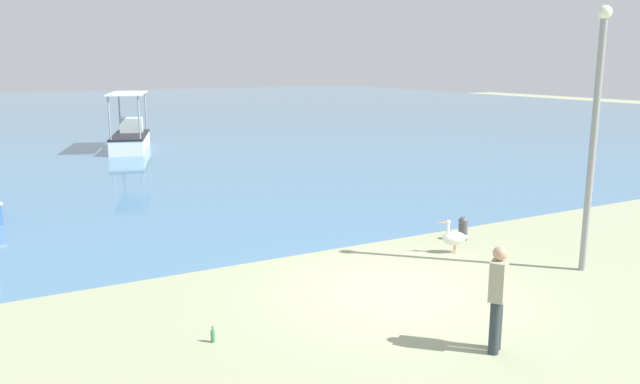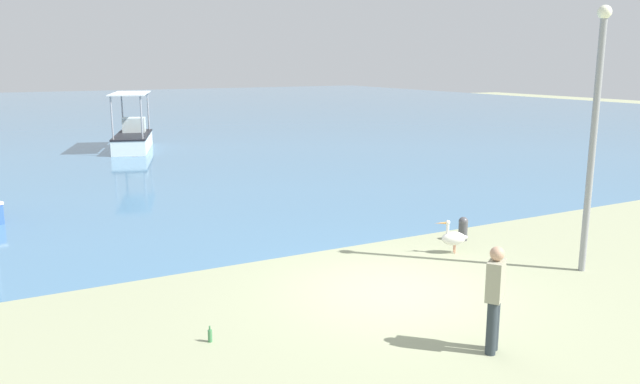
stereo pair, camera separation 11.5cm
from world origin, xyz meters
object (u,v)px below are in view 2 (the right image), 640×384
object	(u,v)px
glass_bottle	(210,336)
pelican	(454,238)
fishing_boat_far_left	(133,137)
mooring_bollard	(463,228)
lamp_post	(594,126)
fisherman_standing	(495,296)

from	to	relation	value
glass_bottle	pelican	bearing A→B (deg)	15.81
fishing_boat_far_left	mooring_bollard	distance (m)	21.09
pelican	fishing_boat_far_left	bearing A→B (deg)	97.39
fishing_boat_far_left	lamp_post	bearing A→B (deg)	-79.49
pelican	fisherman_standing	size ratio (longest dim) A/B	0.47
lamp_post	mooring_bollard	xyz separation A→B (m)	(-0.70, 3.01, -2.78)
mooring_bollard	fisherman_standing	world-z (taller)	fisherman_standing
lamp_post	mooring_bollard	world-z (taller)	lamp_post
lamp_post	fisherman_standing	world-z (taller)	lamp_post
fishing_boat_far_left	pelican	size ratio (longest dim) A/B	6.38
fisherman_standing	fishing_boat_far_left	bearing A→B (deg)	89.95
mooring_bollard	glass_bottle	xyz separation A→B (m)	(-7.46, -2.58, -0.21)
lamp_post	fishing_boat_far_left	bearing A→B (deg)	100.51
fishing_boat_far_left	pelican	bearing A→B (deg)	-82.61
lamp_post	glass_bottle	world-z (taller)	lamp_post
pelican	mooring_bollard	xyz separation A→B (m)	(0.93, 0.73, -0.06)
glass_bottle	lamp_post	bearing A→B (deg)	-2.99
pelican	fisherman_standing	world-z (taller)	fisherman_standing
mooring_bollard	glass_bottle	world-z (taller)	mooring_bollard
glass_bottle	fishing_boat_far_left	bearing A→B (deg)	80.89
lamp_post	fisherman_standing	distance (m)	5.32
mooring_bollard	glass_bottle	distance (m)	7.89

